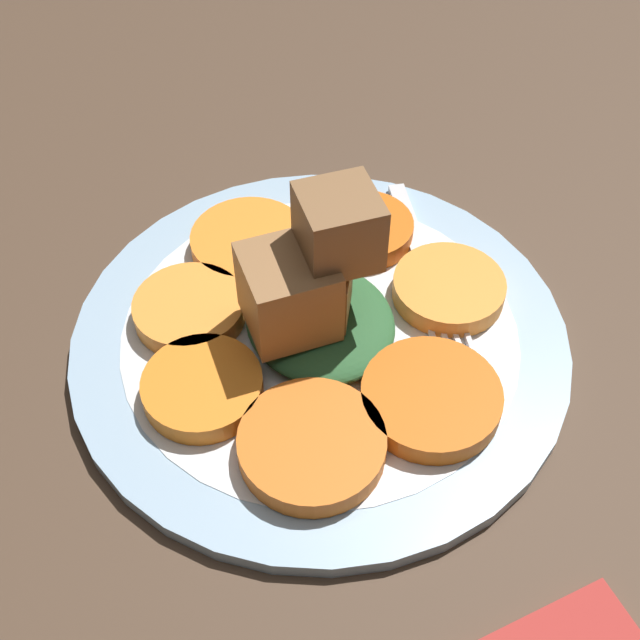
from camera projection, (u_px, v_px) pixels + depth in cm
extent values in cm
cube|color=#4C3828|center=(320.00, 353.00, 49.04)|extent=(120.00, 120.00, 2.00)
cylinder|color=#99B7D1|center=(320.00, 338.00, 47.91)|extent=(29.41, 29.41, 1.00)
cylinder|color=white|center=(320.00, 337.00, 47.87)|extent=(23.53, 23.53, 1.00)
cylinder|color=orange|center=(203.00, 387.00, 43.94)|extent=(6.68, 6.68, 1.31)
cylinder|color=orange|center=(312.00, 445.00, 41.53)|extent=(7.77, 7.77, 1.31)
cylinder|color=#D56014|center=(431.00, 398.00, 43.47)|extent=(7.69, 7.69, 1.31)
cylinder|color=orange|center=(449.00, 288.00, 48.82)|extent=(6.84, 6.84, 1.31)
cylinder|color=#D45F12|center=(364.00, 229.00, 52.30)|extent=(6.41, 6.41, 1.31)
cylinder|color=orange|center=(249.00, 242.00, 51.49)|extent=(7.47, 7.47, 1.31)
cylinder|color=orange|center=(189.00, 309.00, 47.70)|extent=(6.67, 6.67, 1.31)
ellipsoid|color=#2D6033|center=(320.00, 321.00, 46.76)|extent=(9.52, 8.57, 1.84)
cube|color=brown|center=(307.00, 300.00, 44.41)|extent=(4.31, 4.31, 3.22)
cube|color=olive|center=(286.00, 287.00, 44.00)|extent=(5.15, 5.15, 4.77)
cube|color=olive|center=(320.00, 290.00, 44.79)|extent=(4.63, 4.63, 3.36)
cube|color=#9E754C|center=(345.00, 228.00, 43.35)|extent=(3.93, 3.93, 3.30)
cube|color=brown|center=(342.00, 232.00, 41.53)|extent=(4.47, 4.47, 4.03)
cube|color=silver|center=(417.00, 245.00, 51.96)|extent=(11.89, 4.19, 0.40)
cube|color=silver|center=(445.00, 323.00, 47.61)|extent=(2.01, 2.61, 0.40)
cube|color=silver|center=(476.00, 361.00, 45.71)|extent=(4.65, 1.53, 0.40)
cube|color=silver|center=(465.00, 363.00, 45.64)|extent=(4.65, 1.53, 0.40)
cube|color=silver|center=(454.00, 364.00, 45.57)|extent=(4.65, 1.53, 0.40)
cube|color=silver|center=(442.00, 366.00, 45.50)|extent=(4.65, 1.53, 0.40)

